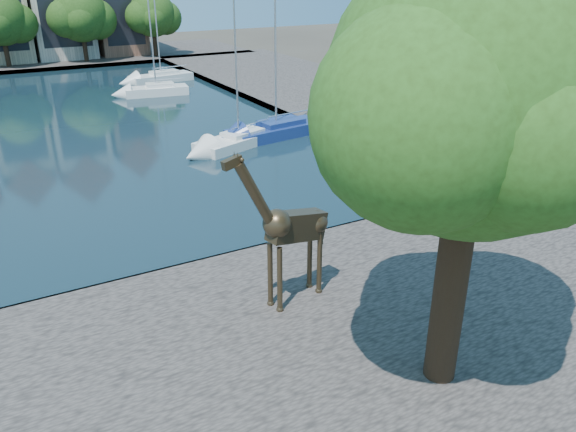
# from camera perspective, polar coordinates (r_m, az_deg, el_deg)

# --- Properties ---
(ground) EXTENTS (160.00, 160.00, 0.00)m
(ground) POSITION_cam_1_polar(r_m,az_deg,el_deg) (20.20, -20.44, -8.15)
(ground) COLOR #38332B
(ground) RESTS_ON ground
(water_basin) EXTENTS (38.00, 50.00, 0.08)m
(water_basin) POSITION_cam_1_polar(r_m,az_deg,el_deg) (42.60, -26.18, 7.70)
(water_basin) COLOR black
(water_basin) RESTS_ON ground
(right_quay) EXTENTS (14.00, 52.00, 0.50)m
(right_quay) POSITION_cam_1_polar(r_m,az_deg,el_deg) (50.17, 3.79, 12.46)
(right_quay) COLOR #534C48
(right_quay) RESTS_ON ground
(plane_tree) EXTENTS (8.32, 6.40, 10.62)m
(plane_tree) POSITION_cam_1_polar(r_m,az_deg,el_deg) (12.71, 18.93, 11.09)
(plane_tree) COLOR #332114
(plane_tree) RESTS_ON near_quay
(far_tree_mid_east) EXTENTS (7.02, 5.40, 7.52)m
(far_tree_mid_east) POSITION_cam_1_polar(r_m,az_deg,el_deg) (68.12, -27.10, 17.24)
(far_tree_mid_east) COLOR #332114
(far_tree_mid_east) RESTS_ON far_quay
(far_tree_east) EXTENTS (7.54, 5.80, 7.84)m
(far_tree_east) POSITION_cam_1_polar(r_m,az_deg,el_deg) (69.02, -20.23, 18.47)
(far_tree_east) COLOR #332114
(far_tree_east) RESTS_ON far_quay
(far_tree_far_east) EXTENTS (6.76, 5.20, 7.36)m
(far_tree_far_east) POSITION_cam_1_polar(r_m,az_deg,el_deg) (70.83, -13.53, 19.20)
(far_tree_far_east) COLOR #332114
(far_tree_far_east) RESTS_ON far_quay
(giraffe_statue) EXTENTS (3.65, 1.13, 5.24)m
(giraffe_statue) POSITION_cam_1_polar(r_m,az_deg,el_deg) (16.83, 0.17, -1.18)
(giraffe_statue) COLOR #3B2E1D
(giraffe_statue) RESTS_ON near_quay
(sailboat_right_a) EXTENTS (6.24, 4.02, 8.67)m
(sailboat_right_a) POSITION_cam_1_polar(r_m,az_deg,el_deg) (35.09, -5.03, 7.88)
(sailboat_right_a) COLOR silver
(sailboat_right_a) RESTS_ON water_basin
(sailboat_right_b) EXTENTS (6.88, 3.25, 10.72)m
(sailboat_right_b) POSITION_cam_1_polar(r_m,az_deg,el_deg) (36.95, -1.21, 8.95)
(sailboat_right_b) COLOR navy
(sailboat_right_b) RESTS_ON water_basin
(sailboat_right_c) EXTENTS (5.50, 2.60, 11.14)m
(sailboat_right_c) POSITION_cam_1_polar(r_m,az_deg,el_deg) (50.80, -13.24, 12.51)
(sailboat_right_c) COLOR silver
(sailboat_right_c) RESTS_ON water_basin
(sailboat_right_d) EXTENTS (6.16, 2.89, 8.40)m
(sailboat_right_d) POSITION_cam_1_polar(r_m,az_deg,el_deg) (56.99, -12.77, 13.70)
(sailboat_right_d) COLOR silver
(sailboat_right_d) RESTS_ON water_basin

